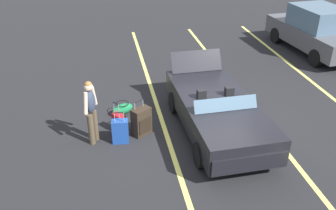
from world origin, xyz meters
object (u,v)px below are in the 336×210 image
object	(u,v)px
suitcase_medium_bright	(120,131)
parked_sedan_near	(316,30)
duffel_bag	(123,109)
suitcase_large_black	(142,122)
convertible_car	(220,116)
suitcase_small_carryon	(119,123)
traveler_person	(91,109)

from	to	relation	value
suitcase_medium_bright	parked_sedan_near	distance (m)	9.58
duffel_bag	parked_sedan_near	world-z (taller)	parked_sedan_near
suitcase_medium_bright	duffel_bag	xyz separation A→B (m)	(-1.41, 0.15, -0.15)
suitcase_medium_bright	parked_sedan_near	bearing A→B (deg)	-50.91
suitcase_large_black	parked_sedan_near	xyz separation A→B (m)	(-4.84, 7.53, 0.52)
convertible_car	suitcase_medium_bright	distance (m)	2.50
parked_sedan_near	suitcase_medium_bright	bearing A→B (deg)	117.04
suitcase_medium_bright	parked_sedan_near	size ratio (longest dim) A/B	0.19
suitcase_small_carryon	parked_sedan_near	xyz separation A→B (m)	(-4.60, 8.09, 0.64)
duffel_bag	traveler_person	bearing A→B (deg)	-32.38
duffel_bag	traveler_person	size ratio (longest dim) A/B	0.43
suitcase_small_carryon	duffel_bag	world-z (taller)	suitcase_small_carryon
traveler_person	parked_sedan_near	xyz separation A→B (m)	(-4.96, 8.74, -0.04)
convertible_car	traveler_person	bearing A→B (deg)	-98.04
convertible_car	duffel_bag	xyz separation A→B (m)	(-1.59, -2.33, -0.43)
convertible_car	suitcase_large_black	xyz separation A→B (m)	(-0.45, -1.92, -0.22)
suitcase_small_carryon	parked_sedan_near	size ratio (longest dim) A/B	0.19
convertible_car	suitcase_small_carryon	size ratio (longest dim) A/B	4.92
convertible_car	parked_sedan_near	world-z (taller)	parked_sedan_near
duffel_bag	parked_sedan_near	xyz separation A→B (m)	(-3.70, 7.94, 0.73)
suitcase_medium_bright	traveler_person	size ratio (longest dim) A/B	0.54
suitcase_large_black	duffel_bag	bearing A→B (deg)	166.11
suitcase_medium_bright	suitcase_large_black	bearing A→B (deg)	-57.49
suitcase_small_carryon	duffel_bag	distance (m)	0.92
suitcase_medium_bright	suitcase_small_carryon	world-z (taller)	suitcase_medium_bright
convertible_car	suitcase_medium_bright	bearing A→B (deg)	-96.23
convertible_car	suitcase_large_black	bearing A→B (deg)	-105.25
traveler_person	parked_sedan_near	size ratio (longest dim) A/B	0.36
suitcase_large_black	suitcase_medium_bright	bearing A→B (deg)	-98.14
suitcase_medium_bright	convertible_car	bearing A→B (deg)	-87.32
duffel_bag	parked_sedan_near	distance (m)	8.79
suitcase_large_black	parked_sedan_near	distance (m)	8.97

